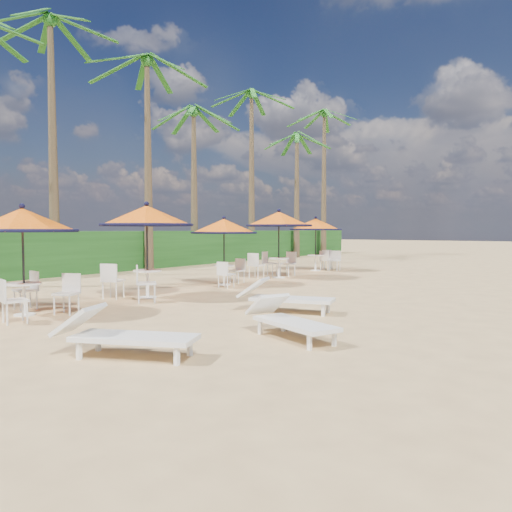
{
  "coord_description": "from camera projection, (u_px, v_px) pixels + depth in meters",
  "views": [
    {
      "loc": [
        5.66,
        -6.22,
        1.88
      ],
      "look_at": [
        -1.7,
        4.24,
        1.2
      ],
      "focal_mm": 35.0,
      "sensor_mm": 36.0,
      "label": 1
    }
  ],
  "objects": [
    {
      "name": "ground",
      "position": [
        194.0,
        341.0,
        8.43
      ],
      "size": [
        160.0,
        160.0,
        0.0
      ],
      "primitive_type": "plane",
      "color": "tan",
      "rests_on": "ground"
    },
    {
      "name": "scrub_hedge",
      "position": [
        142.0,
        249.0,
        25.12
      ],
      "size": [
        3.0,
        40.0,
        1.8
      ],
      "primitive_type": "cube",
      "color": "#194716",
      "rests_on": "ground"
    },
    {
      "name": "station_0",
      "position": [
        25.0,
        234.0,
        10.83
      ],
      "size": [
        2.35,
        2.35,
        2.45
      ],
      "color": "black",
      "rests_on": "ground"
    },
    {
      "name": "station_1",
      "position": [
        145.0,
        224.0,
        13.55
      ],
      "size": [
        2.54,
        2.54,
        2.65
      ],
      "color": "black",
      "rests_on": "ground"
    },
    {
      "name": "station_2",
      "position": [
        225.0,
        232.0,
        16.79
      ],
      "size": [
        2.24,
        2.24,
        2.34
      ],
      "color": "black",
      "rests_on": "ground"
    },
    {
      "name": "station_3",
      "position": [
        278.0,
        227.0,
        19.34
      ],
      "size": [
        2.57,
        2.57,
        2.68
      ],
      "color": "black",
      "rests_on": "ground"
    },
    {
      "name": "station_4",
      "position": [
        318.0,
        231.0,
        22.71
      ],
      "size": [
        2.38,
        2.51,
        2.48
      ],
      "color": "black",
      "rests_on": "ground"
    },
    {
      "name": "lounger_near",
      "position": [
        121.0,
        333.0,
        7.34
      ],
      "size": [
        2.21,
        1.44,
        0.76
      ],
      "rotation": [
        0.0,
        0.0,
        0.4
      ],
      "color": "white",
      "rests_on": "ground"
    },
    {
      "name": "lounger_mid",
      "position": [
        288.0,
        319.0,
        8.65
      ],
      "size": [
        2.09,
        1.34,
        0.72
      ],
      "rotation": [
        0.0,
        0.0,
        -0.39
      ],
      "color": "white",
      "rests_on": "ground"
    },
    {
      "name": "lounger_far",
      "position": [
        282.0,
        296.0,
        11.33
      ],
      "size": [
        2.27,
        1.27,
        0.78
      ],
      "rotation": [
        0.0,
        0.0,
        0.29
      ],
      "color": "white",
      "rests_on": "ground"
    },
    {
      "name": "palm_2",
      "position": [
        50.0,
        35.0,
        19.69
      ],
      "size": [
        5.0,
        5.0,
        10.43
      ],
      "color": "brown",
      "rests_on": "ground"
    },
    {
      "name": "palm_3",
      "position": [
        147.0,
        73.0,
        22.42
      ],
      "size": [
        5.0,
        5.0,
        9.74
      ],
      "color": "brown",
      "rests_on": "ground"
    },
    {
      "name": "palm_4",
      "position": [
        194.0,
        121.0,
        26.81
      ],
      "size": [
        5.0,
        5.0,
        8.48
      ],
      "color": "brown",
      "rests_on": "ground"
    },
    {
      "name": "palm_5",
      "position": [
        252.0,
        104.0,
        30.33
      ],
      "size": [
        5.0,
        5.0,
        10.39
      ],
      "color": "brown",
      "rests_on": "ground"
    },
    {
      "name": "palm_6",
      "position": [
        297.0,
        144.0,
        33.32
      ],
      "size": [
        5.0,
        5.0,
        8.32
      ],
      "color": "brown",
      "rests_on": "ground"
    },
    {
      "name": "palm_7",
      "position": [
        324.0,
        122.0,
        36.17
      ],
      "size": [
        5.0,
        5.0,
        10.56
      ],
      "color": "brown",
      "rests_on": "ground"
    }
  ]
}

